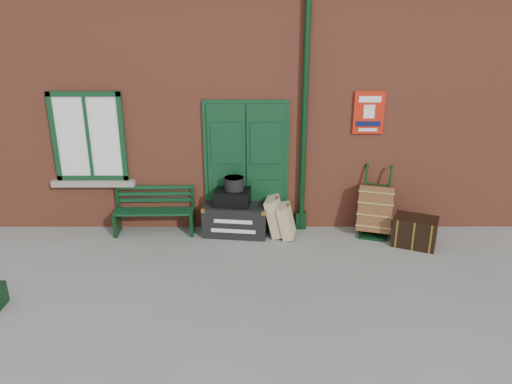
{
  "coord_description": "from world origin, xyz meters",
  "views": [
    {
      "loc": [
        -0.15,
        -6.55,
        3.71
      ],
      "look_at": [
        -0.14,
        0.6,
        1.0
      ],
      "focal_mm": 35.0,
      "sensor_mm": 36.0,
      "label": 1
    }
  ],
  "objects_px": {
    "porter_trolley": "(375,209)",
    "dark_trunk": "(415,231)",
    "houdini_trunk": "(236,219)",
    "bench": "(155,209)"
  },
  "relations": [
    {
      "from": "bench",
      "to": "houdini_trunk",
      "type": "xyz_separation_m",
      "value": [
        1.39,
        -0.07,
        -0.15
      ]
    },
    {
      "from": "houdini_trunk",
      "to": "dark_trunk",
      "type": "distance_m",
      "value": 2.96
    },
    {
      "from": "porter_trolley",
      "to": "dark_trunk",
      "type": "distance_m",
      "value": 0.75
    },
    {
      "from": "bench",
      "to": "houdini_trunk",
      "type": "bearing_deg",
      "value": -4.1
    },
    {
      "from": "bench",
      "to": "dark_trunk",
      "type": "relative_size",
      "value": 2.0
    },
    {
      "from": "porter_trolley",
      "to": "houdini_trunk",
      "type": "bearing_deg",
      "value": -164.51
    },
    {
      "from": "bench",
      "to": "dark_trunk",
      "type": "height_order",
      "value": "bench"
    },
    {
      "from": "bench",
      "to": "houdini_trunk",
      "type": "height_order",
      "value": "bench"
    },
    {
      "from": "porter_trolley",
      "to": "dark_trunk",
      "type": "relative_size",
      "value": 1.72
    },
    {
      "from": "bench",
      "to": "houdini_trunk",
      "type": "distance_m",
      "value": 1.4
    }
  ]
}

